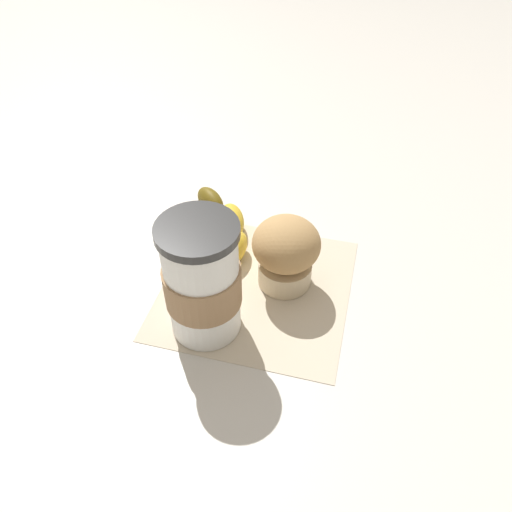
# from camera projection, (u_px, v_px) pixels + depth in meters

# --- Properties ---
(ground_plane) EXTENTS (3.00, 3.00, 0.00)m
(ground_plane) POSITION_uv_depth(u_px,v_px,m) (256.00, 288.00, 0.65)
(ground_plane) COLOR beige
(paper_napkin) EXTENTS (0.29, 0.29, 0.00)m
(paper_napkin) POSITION_uv_depth(u_px,v_px,m) (256.00, 288.00, 0.65)
(paper_napkin) COLOR beige
(paper_napkin) RESTS_ON ground_plane
(coffee_cup) EXTENTS (0.09, 0.09, 0.15)m
(coffee_cup) POSITION_uv_depth(u_px,v_px,m) (202.00, 281.00, 0.55)
(coffee_cup) COLOR white
(coffee_cup) RESTS_ON paper_napkin
(muffin) EXTENTS (0.09, 0.09, 0.10)m
(muffin) POSITION_uv_depth(u_px,v_px,m) (286.00, 251.00, 0.62)
(muffin) COLOR beige
(muffin) RESTS_ON paper_napkin
(banana) EXTENTS (0.17, 0.09, 0.04)m
(banana) POSITION_uv_depth(u_px,v_px,m) (226.00, 222.00, 0.72)
(banana) COLOR gold
(banana) RESTS_ON paper_napkin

